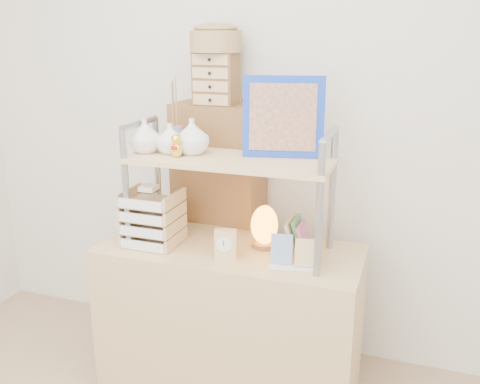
# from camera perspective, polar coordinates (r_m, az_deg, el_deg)

# --- Properties ---
(room_shell) EXTENTS (3.42, 3.41, 2.61)m
(room_shell) POSITION_cam_1_polar(r_m,az_deg,el_deg) (1.52, -12.18, 16.11)
(room_shell) COLOR silver
(room_shell) RESTS_ON ground
(desk) EXTENTS (1.20, 0.50, 0.75)m
(desk) POSITION_cam_1_polar(r_m,az_deg,el_deg) (2.62, -1.06, -13.55)
(desk) COLOR tan
(desk) RESTS_ON ground
(cabinet) EXTENTS (0.47, 0.27, 1.35)m
(cabinet) POSITION_cam_1_polar(r_m,az_deg,el_deg) (2.86, -2.20, -4.12)
(cabinet) COLOR brown
(cabinet) RESTS_ON ground
(hutch) EXTENTS (0.92, 0.34, 0.77)m
(hutch) POSITION_cam_1_polar(r_m,az_deg,el_deg) (2.35, -3.01, 4.43)
(hutch) COLOR gray
(hutch) RESTS_ON desk
(letter_tray) EXTENTS (0.24, 0.22, 0.28)m
(letter_tray) POSITION_cam_1_polar(r_m,az_deg,el_deg) (2.49, -9.47, -3.07)
(letter_tray) COLOR tan
(letter_tray) RESTS_ON desk
(salt_lamp) EXTENTS (0.13, 0.12, 0.20)m
(salt_lamp) POSITION_cam_1_polar(r_m,az_deg,el_deg) (2.43, 2.61, -3.65)
(salt_lamp) COLOR brown
(salt_lamp) RESTS_ON desk
(desk_clock) EXTENTS (0.10, 0.06, 0.13)m
(desk_clock) POSITION_cam_1_polar(r_m,az_deg,el_deg) (2.32, -1.55, -5.59)
(desk_clock) COLOR tan
(desk_clock) RESTS_ON desk
(postcard_stand) EXTENTS (0.20, 0.09, 0.14)m
(postcard_stand) POSITION_cam_1_polar(r_m,az_deg,el_deg) (2.26, 5.64, -7.08)
(postcard_stand) COLOR white
(postcard_stand) RESTS_ON desk
(drawer_chest) EXTENTS (0.20, 0.16, 0.25)m
(drawer_chest) POSITION_cam_1_polar(r_m,az_deg,el_deg) (2.66, -2.57, 12.00)
(drawer_chest) COLOR brown
(drawer_chest) RESTS_ON cabinet
(woven_basket) EXTENTS (0.25, 0.25, 0.10)m
(woven_basket) POSITION_cam_1_polar(r_m,az_deg,el_deg) (2.65, -2.61, 15.78)
(woven_basket) COLOR olive
(woven_basket) RESTS_ON drawer_chest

